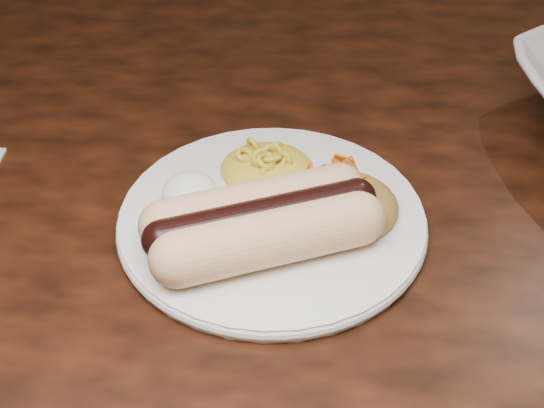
{
  "coord_description": "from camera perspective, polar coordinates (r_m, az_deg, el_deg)",
  "views": [
    {
      "loc": [
        0.08,
        -0.53,
        1.15
      ],
      "look_at": [
        0.05,
        -0.07,
        0.77
      ],
      "focal_mm": 50.0,
      "sensor_mm": 36.0,
      "label": 1
    }
  ],
  "objects": [
    {
      "name": "plate",
      "position": [
        0.6,
        0.0,
        -1.19
      ],
      "size": [
        0.26,
        0.26,
        0.01
      ],
      "primitive_type": "cylinder",
      "rotation": [
        0.0,
        0.0,
        0.09
      ],
      "color": "silver",
      "rests_on": "table"
    },
    {
      "name": "mac_and_cheese",
      "position": [
        0.63,
        -0.39,
        3.5
      ],
      "size": [
        0.1,
        0.09,
        0.03
      ],
      "primitive_type": "ellipsoid",
      "rotation": [
        0.0,
        0.0,
        0.37
      ],
      "color": "yellow",
      "rests_on": "plate"
    },
    {
      "name": "taco_salad",
      "position": [
        0.59,
        5.39,
        0.51
      ],
      "size": [
        0.09,
        0.08,
        0.04
      ],
      "rotation": [
        0.0,
        0.0,
        0.22
      ],
      "color": "#D35E2C",
      "rests_on": "plate"
    },
    {
      "name": "table",
      "position": [
        0.73,
        -3.87,
        -3.41
      ],
      "size": [
        1.6,
        0.9,
        0.75
      ],
      "color": "#3C170A",
      "rests_on": "floor"
    },
    {
      "name": "sour_cream",
      "position": [
        0.61,
        -6.25,
        1.33
      ],
      "size": [
        0.06,
        0.06,
        0.03
      ],
      "primitive_type": "ellipsoid",
      "rotation": [
        0.0,
        0.0,
        -0.35
      ],
      "color": "white",
      "rests_on": "plate"
    },
    {
      "name": "hotdog",
      "position": [
        0.56,
        -0.71,
        -1.33
      ],
      "size": [
        0.15,
        0.12,
        0.04
      ],
      "rotation": [
        0.0,
        0.0,
        0.37
      ],
      "color": "#F9B889",
      "rests_on": "plate"
    }
  ]
}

